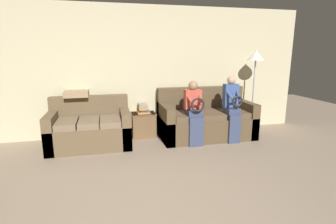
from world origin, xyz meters
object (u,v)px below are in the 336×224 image
(child_right_seated, at_px, (232,106))
(throw_pillow, at_px, (77,94))
(floor_lamp, at_px, (255,62))
(couch_main, at_px, (205,120))
(side_shelf, at_px, (144,124))
(child_left_seated, at_px, (194,110))
(book_stack, at_px, (143,109))
(couch_side, at_px, (90,129))

(child_right_seated, relative_size, throw_pillow, 2.90)
(floor_lamp, height_order, throw_pillow, floor_lamp)
(child_right_seated, xyz_separation_m, throw_pillow, (-2.80, 0.65, 0.24))
(couch_main, height_order, side_shelf, couch_main)
(side_shelf, relative_size, floor_lamp, 0.28)
(throw_pillow, bearing_deg, child_left_seated, -17.85)
(book_stack, distance_m, throw_pillow, 1.27)
(child_right_seated, bearing_deg, floor_lamp, 35.12)
(couch_main, xyz_separation_m, child_right_seated, (0.37, -0.39, 0.34))
(couch_main, distance_m, floor_lamp, 1.58)
(floor_lamp, bearing_deg, child_right_seated, -144.88)
(couch_side, distance_m, book_stack, 1.08)
(couch_main, bearing_deg, child_left_seated, -133.47)
(child_left_seated, relative_size, side_shelf, 2.41)
(book_stack, bearing_deg, side_shelf, 61.60)
(couch_side, bearing_deg, couch_main, 0.78)
(couch_side, relative_size, side_shelf, 2.93)
(child_left_seated, bearing_deg, couch_side, 168.86)
(couch_side, xyz_separation_m, throw_pillow, (-0.21, 0.30, 0.60))
(floor_lamp, relative_size, throw_pillow, 4.02)
(child_right_seated, bearing_deg, couch_main, 133.99)
(child_left_seated, bearing_deg, floor_lamp, 19.54)
(side_shelf, distance_m, floor_lamp, 2.61)
(child_right_seated, height_order, floor_lamp, floor_lamp)
(child_left_seated, xyz_separation_m, throw_pillow, (-2.06, 0.66, 0.28))
(child_right_seated, distance_m, floor_lamp, 1.20)
(throw_pillow, bearing_deg, couch_side, -54.39)
(floor_lamp, xyz_separation_m, throw_pillow, (-3.54, 0.14, -0.54))
(side_shelf, height_order, throw_pillow, throw_pillow)
(child_left_seated, distance_m, book_stack, 1.06)
(couch_main, bearing_deg, side_shelf, 167.57)
(couch_main, height_order, child_left_seated, child_left_seated)
(book_stack, height_order, floor_lamp, floor_lamp)
(couch_side, bearing_deg, side_shelf, 16.32)
(couch_main, distance_m, couch_side, 2.21)
(side_shelf, xyz_separation_m, throw_pillow, (-1.22, 0.00, 0.67))
(couch_main, bearing_deg, couch_side, -179.22)
(child_right_seated, distance_m, side_shelf, 1.76)
(throw_pillow, bearing_deg, couch_main, -6.34)
(side_shelf, bearing_deg, child_right_seated, -22.43)
(child_right_seated, height_order, book_stack, child_right_seated)
(side_shelf, bearing_deg, book_stack, -118.40)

